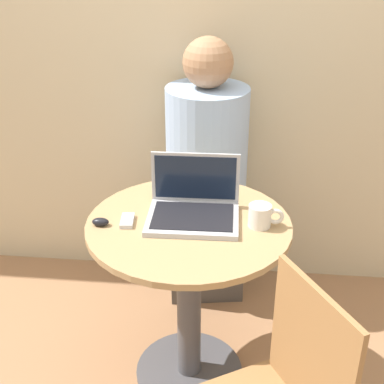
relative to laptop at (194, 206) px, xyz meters
name	(u,v)px	position (x,y,z in m)	size (l,w,h in m)	color
ground_plane	(189,372)	(-0.01, -0.05, -0.79)	(12.00, 12.00, 0.00)	#9E704C
back_wall	(207,29)	(-0.01, 0.76, 0.51)	(7.00, 0.05, 2.60)	beige
round_table	(189,273)	(-0.01, -0.05, -0.27)	(0.76, 0.76, 0.75)	#4C4C51
laptop	(194,206)	(0.00, 0.00, 0.00)	(0.34, 0.27, 0.22)	#B7B7BC
cell_phone	(127,221)	(-0.24, -0.07, -0.03)	(0.06, 0.10, 0.02)	silver
computer_mouse	(100,222)	(-0.33, -0.10, -0.03)	(0.06, 0.04, 0.03)	black
coffee_cup	(261,216)	(0.25, -0.05, 0.00)	(0.13, 0.08, 0.08)	white
person_seated	(205,191)	(0.00, 0.62, -0.25)	(0.44, 0.61, 1.31)	#4C4742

